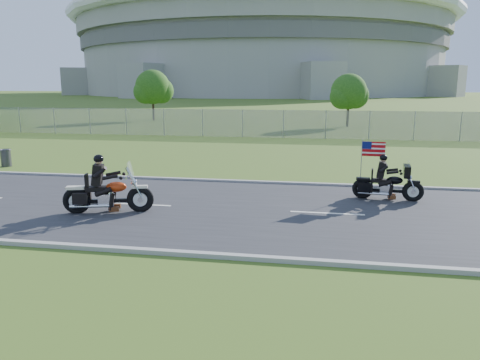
# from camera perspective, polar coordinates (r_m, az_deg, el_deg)

# --- Properties ---
(ground) EXTENTS (420.00, 420.00, 0.00)m
(ground) POSITION_cam_1_polar(r_m,az_deg,el_deg) (14.80, -5.12, -3.48)
(ground) COLOR #3C571B
(ground) RESTS_ON ground
(road) EXTENTS (120.00, 8.00, 0.04)m
(road) POSITION_cam_1_polar(r_m,az_deg,el_deg) (14.80, -5.12, -3.41)
(road) COLOR #28282B
(road) RESTS_ON ground
(curb_north) EXTENTS (120.00, 0.18, 0.12)m
(curb_north) POSITION_cam_1_polar(r_m,az_deg,el_deg) (18.62, -1.90, -0.13)
(curb_north) COLOR #9E9B93
(curb_north) RESTS_ON ground
(curb_south) EXTENTS (120.00, 0.18, 0.12)m
(curb_south) POSITION_cam_1_polar(r_m,az_deg,el_deg) (11.11, -10.59, -8.58)
(curb_south) COLOR #9E9B93
(curb_south) RESTS_ON ground
(fence) EXTENTS (60.00, 0.03, 2.00)m
(fence) POSITION_cam_1_polar(r_m,az_deg,el_deg) (35.02, -4.58, 6.97)
(fence) COLOR gray
(fence) RESTS_ON ground
(stadium) EXTENTS (140.40, 140.40, 29.20)m
(stadium) POSITION_cam_1_polar(r_m,az_deg,el_deg) (185.68, 2.70, 15.30)
(stadium) COLOR #A3A099
(stadium) RESTS_ON ground
(tree_fence_near) EXTENTS (3.52, 3.28, 4.75)m
(tree_fence_near) POSITION_cam_1_polar(r_m,az_deg,el_deg) (43.89, 13.17, 10.23)
(tree_fence_near) COLOR #382316
(tree_fence_near) RESTS_ON ground
(tree_fence_mid) EXTENTS (3.96, 3.69, 5.30)m
(tree_fence_mid) POSITION_cam_1_polar(r_m,az_deg,el_deg) (51.00, -10.54, 10.88)
(tree_fence_mid) COLOR #382316
(tree_fence_mid) RESTS_ON ground
(motorcycle_lead) EXTENTS (2.65, 1.14, 1.82)m
(motorcycle_lead) POSITION_cam_1_polar(r_m,az_deg,el_deg) (14.63, -15.93, -1.76)
(motorcycle_lead) COLOR black
(motorcycle_lead) RESTS_ON ground
(motorcycle_follow) EXTENTS (2.32, 0.80, 1.94)m
(motorcycle_follow) POSITION_cam_1_polar(r_m,az_deg,el_deg) (16.38, 17.54, -0.57)
(motorcycle_follow) COLOR black
(motorcycle_follow) RESTS_ON ground
(trash_can) EXTENTS (0.60, 0.60, 0.80)m
(trash_can) POSITION_cam_1_polar(r_m,az_deg,el_deg) (24.74, -26.64, 2.40)
(trash_can) COLOR #3E3E43
(trash_can) RESTS_ON ground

